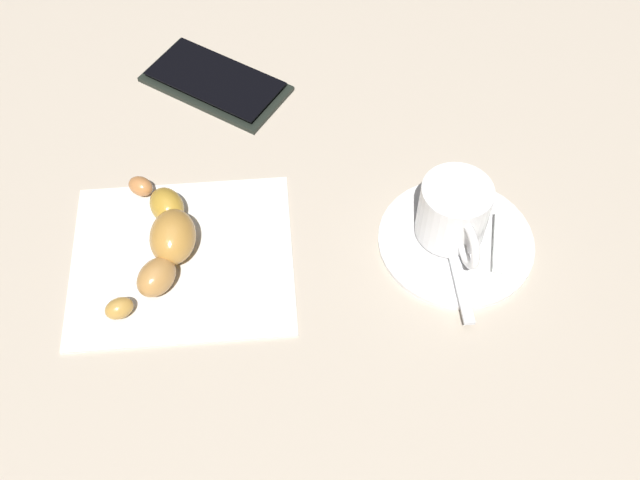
# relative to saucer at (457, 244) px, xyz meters

# --- Properties ---
(ground_plane) EXTENTS (1.80, 1.80, 0.00)m
(ground_plane) POSITION_rel_saucer_xyz_m (-0.14, 0.00, -0.00)
(ground_plane) COLOR #B3A591
(saucer) EXTENTS (0.14, 0.14, 0.01)m
(saucer) POSITION_rel_saucer_xyz_m (0.00, 0.00, 0.00)
(saucer) COLOR silver
(saucer) RESTS_ON ground
(espresso_cup) EXTENTS (0.06, 0.09, 0.06)m
(espresso_cup) POSITION_rel_saucer_xyz_m (-0.01, 0.01, 0.03)
(espresso_cup) COLOR silver
(espresso_cup) RESTS_ON saucer
(teaspoon) EXTENTS (0.02, 0.13, 0.01)m
(teaspoon) POSITION_rel_saucer_xyz_m (-0.01, 0.00, 0.01)
(teaspoon) COLOR silver
(teaspoon) RESTS_ON saucer
(sugar_packet) EXTENTS (0.03, 0.06, 0.01)m
(sugar_packet) POSITION_rel_saucer_xyz_m (0.04, -0.01, 0.01)
(sugar_packet) COLOR white
(sugar_packet) RESTS_ON saucer
(napkin) EXTENTS (0.20, 0.18, 0.00)m
(napkin) POSITION_rel_saucer_xyz_m (-0.24, -0.01, -0.00)
(napkin) COLOR silver
(napkin) RESTS_ON ground
(croissant) EXTENTS (0.07, 0.15, 0.04)m
(croissant) POSITION_rel_saucer_xyz_m (-0.25, -0.00, 0.02)
(croissant) COLOR #B2833A
(croissant) RESTS_ON napkin
(cell_phone) EXTENTS (0.16, 0.14, 0.01)m
(cell_phone) POSITION_rel_saucer_xyz_m (-0.22, 0.21, 0.00)
(cell_phone) COLOR black
(cell_phone) RESTS_ON ground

